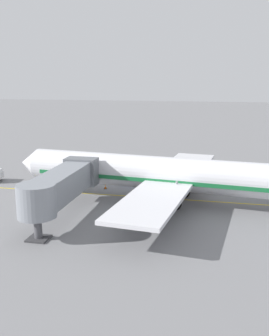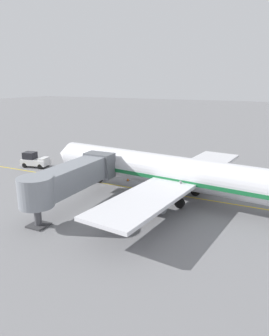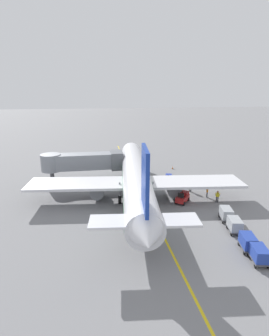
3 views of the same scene
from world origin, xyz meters
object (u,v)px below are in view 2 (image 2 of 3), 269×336
Objects in this scene: baggage_tug_trailing at (154,173)px; ground_crew_loader at (207,171)px; safety_cone_nose_right at (84,169)px; jet_bridge at (71,177)px; ground_crew_wing_walker at (222,171)px; pushback_tractor at (35,160)px; parked_airliner at (175,173)px; baggage_tug_lead at (209,181)px; ground_crew_marshaller at (186,171)px; baggage_cart_front at (260,179)px; safety_cone_nose_left at (128,179)px; safety_cone_wing_tip at (115,164)px.

baggage_tug_trailing is 1.63× the size of ground_crew_loader.
baggage_tug_trailing is 4.68× the size of safety_cone_nose_right.
jet_bridge reaches higher than ground_crew_wing_walker.
pushback_tractor is 8.86m from safety_cone_nose_right.
parked_airliner reaches higher than safety_cone_nose_right.
ground_crew_loader reaches higher than baggage_tug_lead.
baggage_tug_trailing is at bearing 119.97° from ground_crew_loader.
ground_crew_loader is at bearing -58.97° from ground_crew_marshaller.
baggage_tug_lead is at bearing -91.60° from baggage_tug_trailing.
baggage_tug_trailing is at bearing 102.61° from baggage_cart_front.
baggage_tug_trailing reaches higher than safety_cone_nose_right.
baggage_tug_trailing is at bearing -43.64° from safety_cone_nose_left.
baggage_cart_front is (3.37, -6.04, 0.24)m from baggage_tug_lead.
baggage_tug_lead is 4.87m from ground_crew_wing_walker.
ground_crew_marshaller reaches higher than safety_cone_nose_left.
safety_cone_wing_tip is (9.78, 13.73, -2.90)m from parked_airliner.
ground_crew_wing_walker is (1.43, 5.31, 0.00)m from baggage_cart_front.
ground_crew_loader reaches higher than safety_cone_nose_left.
ground_crew_marshaller is at bearing 8.47° from parked_airliner.
pushback_tractor is at bearing 104.35° from ground_crew_loader.
jet_bridge reaches higher than ground_crew_marshaller.
baggage_tug_trailing is 1.63× the size of ground_crew_marshaller.
ground_crew_wing_walker is 1.00× the size of ground_crew_marshaller.
pushback_tractor is at bearing 54.78° from jet_bridge.
safety_cone_nose_left is 8.40m from safety_cone_nose_right.
safety_cone_nose_left is at bearing 125.39° from ground_crew_loader.
baggage_tug_trailing is (2.86, -19.72, -0.39)m from pushback_tractor.
ground_crew_wing_walker is at bearing -57.10° from safety_cone_nose_left.
jet_bridge is at bearing 134.09° from baggage_cart_front.
jet_bridge is 8.12× the size of ground_crew_wing_walker.
baggage_tug_trailing is 3.92m from safety_cone_nose_left.
safety_cone_nose_left is (3.67, 8.17, -2.90)m from parked_airliner.
baggage_tug_lead is 19.05m from safety_cone_nose_right.
ground_crew_marshaller is (2.56, 3.85, 0.24)m from baggage_tug_lead.
pushback_tractor is 29.42m from ground_crew_wing_walker.
jet_bridge is at bearing 174.55° from safety_cone_nose_left.
parked_airliner is at bearing -125.45° from safety_cone_wing_tip.
baggage_tug_trailing is 14.41m from baggage_cart_front.
ground_crew_wing_walker is 20.67m from safety_cone_nose_right.
pushback_tractor is at bearing 90.13° from safety_cone_nose_left.
baggage_tug_lead is at bearing 171.25° from ground_crew_wing_walker.
ground_crew_loader is at bearing -7.30° from parked_airliner.
ground_crew_wing_walker is 17.07m from safety_cone_wing_tip.
ground_crew_loader is 11.67m from safety_cone_nose_left.
ground_crew_loader is (18.05, -10.58, -2.50)m from jet_bridge.
safety_cone_nose_right is at bearing 150.33° from safety_cone_wing_tip.
baggage_tug_lead is at bearing -86.12° from safety_cone_nose_right.
parked_airliner reaches higher than pushback_tractor.
ground_crew_marshaller is (2.33, -4.16, 0.24)m from baggage_tug_trailing.
baggage_tug_lead is 4.55× the size of safety_cone_wing_tip.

